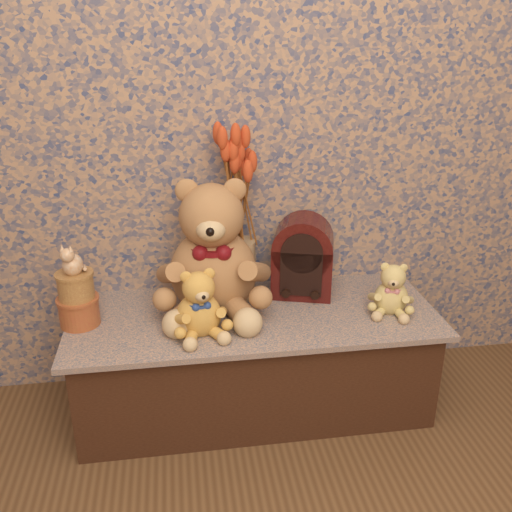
{
  "coord_description": "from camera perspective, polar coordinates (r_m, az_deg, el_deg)",
  "views": [
    {
      "loc": [
        -0.25,
        -0.49,
        1.34
      ],
      "look_at": [
        0.0,
        1.19,
        0.63
      ],
      "focal_mm": 39.11,
      "sensor_mm": 36.0,
      "label": 1
    }
  ],
  "objects": [
    {
      "name": "teddy_small",
      "position": [
        2.02,
        13.76,
        -2.94
      ],
      "size": [
        0.22,
        0.23,
        0.2
      ],
      "primitive_type": null,
      "rotation": [
        0.0,
        0.0,
        -0.35
      ],
      "color": "tan",
      "rests_on": "display_shelf"
    },
    {
      "name": "cathedral_radio",
      "position": [
        2.08,
        4.82,
        0.03
      ],
      "size": [
        0.26,
        0.22,
        0.31
      ],
      "primitive_type": null,
      "rotation": [
        0.0,
        0.0,
        -0.29
      ],
      "color": "#3B0C0A",
      "rests_on": "display_shelf"
    },
    {
      "name": "teddy_large",
      "position": [
        1.95,
        -4.47,
        1.7
      ],
      "size": [
        0.46,
        0.52,
        0.51
      ],
      "primitive_type": null,
      "rotation": [
        0.0,
        0.0,
        -0.11
      ],
      "color": "#A56E40",
      "rests_on": "display_shelf"
    },
    {
      "name": "cat_figurine",
      "position": [
        1.92,
        -18.32,
        -0.2
      ],
      "size": [
        0.1,
        0.11,
        0.11
      ],
      "primitive_type": null,
      "rotation": [
        0.0,
        0.0,
        -0.31
      ],
      "color": "silver",
      "rests_on": "biscuit_tin_upper"
    },
    {
      "name": "biscuit_tin_lower",
      "position": [
        2.0,
        -17.64,
        -5.4
      ],
      "size": [
        0.16,
        0.16,
        0.1
      ],
      "primitive_type": "cylinder",
      "rotation": [
        0.0,
        0.0,
        0.17
      ],
      "color": "#C17D38",
      "rests_on": "display_shelf"
    },
    {
      "name": "ceramic_vase",
      "position": [
        2.08,
        -1.88,
        -1.28
      ],
      "size": [
        0.16,
        0.16,
        0.22
      ],
      "primitive_type": "cylinder",
      "rotation": [
        0.0,
        0.0,
        -0.29
      ],
      "color": "tan",
      "rests_on": "display_shelf"
    },
    {
      "name": "biscuit_tin_upper",
      "position": [
        1.96,
        -17.96,
        -2.94
      ],
      "size": [
        0.13,
        0.13,
        0.09
      ],
      "primitive_type": "cylinder",
      "rotation": [
        0.0,
        0.0,
        0.11
      ],
      "color": "#D5B55D",
      "rests_on": "biscuit_tin_lower"
    },
    {
      "name": "display_shelf",
      "position": [
        2.1,
        -0.21,
        -10.53
      ],
      "size": [
        1.3,
        0.53,
        0.39
      ],
      "primitive_type": "cube",
      "color": "#334A69",
      "rests_on": "ground"
    },
    {
      "name": "dried_stalks",
      "position": [
        1.97,
        -2.0,
        6.95
      ],
      "size": [
        0.27,
        0.27,
        0.4
      ],
      "primitive_type": null,
      "rotation": [
        0.0,
        0.0,
        0.4
      ],
      "color": "#CB4420",
      "rests_on": "ceramic_vase"
    },
    {
      "name": "teddy_medium",
      "position": [
        1.83,
        -5.92,
        -4.37
      ],
      "size": [
        0.24,
        0.26,
        0.25
      ],
      "primitive_type": null,
      "rotation": [
        0.0,
        0.0,
        0.19
      ],
      "color": "#BF8236",
      "rests_on": "display_shelf"
    }
  ]
}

